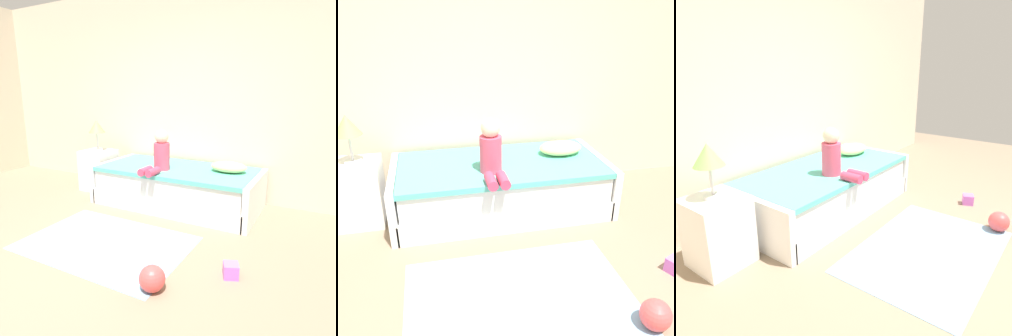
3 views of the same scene
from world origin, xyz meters
TOP-DOWN VIEW (x-y plane):
  - ground_plane at (0.00, 0.00)m, footprint 9.20×9.20m
  - wall_rear at (0.00, 2.60)m, footprint 7.20×0.10m
  - bed at (0.08, 2.00)m, footprint 2.11×1.00m
  - nightstand at (-1.27, 2.04)m, footprint 0.44×0.44m
  - table_lamp at (-1.27, 2.04)m, footprint 0.24×0.24m
  - child_figure at (-0.05, 1.77)m, footprint 0.20×0.51m
  - pillow at (0.73, 2.10)m, footprint 0.44×0.30m
  - toy_ball at (0.72, 0.28)m, footprint 0.20×0.20m
  - area_rug at (-0.05, 0.70)m, footprint 1.60×1.10m
  - toy_block at (1.19, 0.73)m, footprint 0.15×0.15m

SIDE VIEW (x-z plane):
  - ground_plane at x=0.00m, z-range 0.00..0.00m
  - area_rug at x=-0.05m, z-range 0.00..0.01m
  - toy_block at x=1.19m, z-range 0.00..0.12m
  - toy_ball at x=0.72m, z-range 0.00..0.20m
  - bed at x=0.08m, z-range 0.00..0.50m
  - nightstand at x=-1.27m, z-range 0.00..0.60m
  - pillow at x=0.73m, z-range 0.50..0.63m
  - child_figure at x=-0.05m, z-range 0.45..0.96m
  - table_lamp at x=-1.27m, z-range 0.71..1.16m
  - wall_rear at x=0.00m, z-range 0.00..2.90m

